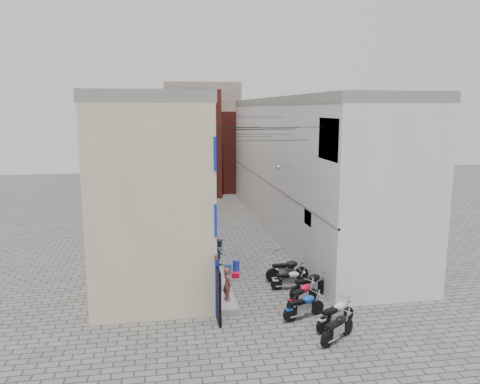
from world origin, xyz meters
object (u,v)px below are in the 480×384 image
motorcycle_g (287,269)px  red_crate (236,275)px  person_a (227,284)px  motorcycle_a (338,327)px  motorcycle_d (302,294)px  person_b (220,253)px  water_jug_near (228,269)px  motorcycle_c (304,305)px  motorcycle_b (336,313)px  water_jug_far (236,265)px  motorcycle_e (310,284)px  motorcycle_f (290,279)px

motorcycle_g → red_crate: motorcycle_g is taller
person_a → red_crate: size_ratio=3.69×
motorcycle_a → motorcycle_d: bearing=152.1°
motorcycle_d → person_a: bearing=-138.7°
person_b → water_jug_near: (0.33, -0.50, -0.72)m
motorcycle_g → motorcycle_c: bearing=-6.7°
motorcycle_a → motorcycle_b: size_ratio=0.93×
motorcycle_g → person_a: person_a is taller
person_a → water_jug_far: person_a is taller
motorcycle_a → motorcycle_e: bearing=141.1°
motorcycle_b → motorcycle_e: size_ratio=0.94×
motorcycle_e → water_jug_near: motorcycle_e is taller
motorcycle_e → person_a: bearing=-107.5°
motorcycle_a → person_a: size_ratio=1.32×
motorcycle_d → water_jug_far: (-2.03, 4.92, -0.29)m
water_jug_near → motorcycle_e: bearing=-48.8°
motorcycle_c → water_jug_far: bearing=177.4°
motorcycle_c → red_crate: (-1.97, 4.97, -0.44)m
motorcycle_f → motorcycle_g: motorcycle_g is taller
motorcycle_f → water_jug_far: size_ratio=3.21×
motorcycle_f → motorcycle_a: bearing=4.8°
motorcycle_b → motorcycle_e: 2.99m
person_a → motorcycle_f: bearing=-79.8°
motorcycle_a → motorcycle_f: size_ratio=1.06×
person_b → red_crate: bearing=-125.0°
motorcycle_d → person_b: (-2.85, 5.04, 0.41)m
red_crate → person_a: bearing=-105.2°
motorcycle_b → motorcycle_d: 2.17m
motorcycle_d → red_crate: size_ratio=5.06×
motorcycle_c → motorcycle_d: motorcycle_d is taller
motorcycle_e → motorcycle_f: (-0.63, 1.07, -0.11)m
motorcycle_e → person_b: size_ratio=1.49×
motorcycle_c → motorcycle_f: motorcycle_c is taller
motorcycle_c → water_jug_far: size_ratio=3.46×
motorcycle_a → motorcycle_f: (-0.37, 5.04, -0.03)m
motorcycle_a → water_jug_far: 8.32m
water_jug_near → water_jug_far: (0.48, 0.38, 0.02)m
motorcycle_a → person_a: person_a is taller
motorcycle_f → person_a: size_ratio=1.24×
motorcycle_d → person_a: size_ratio=1.37×
red_crate → motorcycle_d: bearing=-60.5°
person_b → water_jug_far: person_b is taller
motorcycle_d → person_a: person_a is taller
motorcycle_f → person_b: person_b is taller
motorcycle_b → person_a: size_ratio=1.42×
motorcycle_g → water_jug_far: 2.92m
motorcycle_f → person_a: 3.43m
red_crate → motorcycle_c: bearing=-68.4°
motorcycle_g → person_b: (-3.02, 2.01, 0.36)m
motorcycle_c → person_a: person_a is taller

